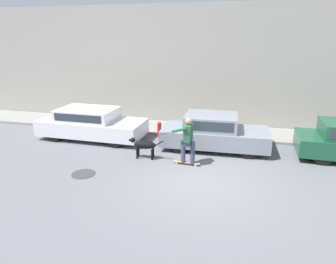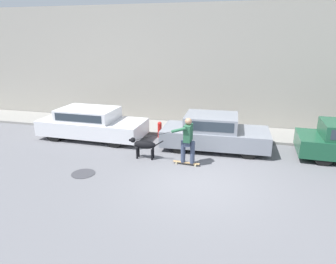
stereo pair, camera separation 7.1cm
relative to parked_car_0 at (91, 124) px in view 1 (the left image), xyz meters
The scene contains 9 objects.
ground_plane 5.84m from the parked_car_0, 30.34° to the right, with size 36.00×36.00×0.00m, color slate.
back_wall 6.37m from the parked_car_0, 33.25° to the left, with size 32.00×0.30×5.61m.
sidewalk_curb 5.46m from the parked_car_0, 22.50° to the left, with size 30.00×2.08×0.11m.
parked_car_0 is the anchor object (origin of this frame).
parked_car_1 5.14m from the parked_car_0, ahead, with size 4.07×1.88×1.34m.
dog 3.29m from the parked_car_0, 29.30° to the right, with size 1.25×0.31×0.75m.
skateboarder 4.81m from the parked_car_0, 22.02° to the right, with size 2.43×0.64×1.64m.
manhole_cover 3.65m from the parked_car_0, 67.02° to the right, with size 0.74×0.74×0.01m.
fire_hydrant 2.88m from the parked_car_0, 15.88° to the left, with size 0.18×0.18×0.70m.
Camera 1 is at (1.04, -8.08, 4.11)m, focal length 32.00 mm.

